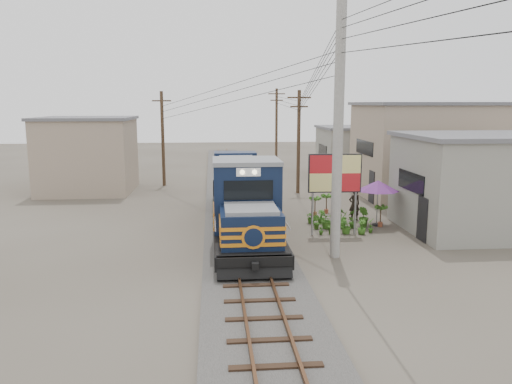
{
  "coord_description": "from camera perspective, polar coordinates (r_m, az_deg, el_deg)",
  "views": [
    {
      "loc": [
        -1.4,
        -19.56,
        6.13
      ],
      "look_at": [
        0.56,
        2.37,
        2.2
      ],
      "focal_mm": 35.0,
      "sensor_mm": 36.0,
      "label": 1
    }
  ],
  "objects": [
    {
      "name": "power_lines",
      "position": [
        28.12,
        -2.59,
        13.03
      ],
      "size": [
        9.65,
        19.0,
        3.3
      ],
      "color": "black",
      "rests_on": "ground"
    },
    {
      "name": "plant_nursery",
      "position": [
        24.96,
        9.5,
        -3.21
      ],
      "size": [
        3.07,
        2.99,
        1.09
      ],
      "color": "#33641C",
      "rests_on": "ground"
    },
    {
      "name": "shophouse_front",
      "position": [
        26.26,
        24.39,
        0.96
      ],
      "size": [
        7.35,
        6.3,
        4.7
      ],
      "color": "gray",
      "rests_on": "ground"
    },
    {
      "name": "track",
      "position": [
        30.17,
        -2.34,
        -1.11
      ],
      "size": [
        1.15,
        70.0,
        0.12
      ],
      "color": "#51331E",
      "rests_on": "ground"
    },
    {
      "name": "vendor",
      "position": [
        26.82,
        11.17,
        -1.42
      ],
      "size": [
        0.68,
        0.51,
        1.71
      ],
      "primitive_type": "imported",
      "rotation": [
        0.0,
        0.0,
        3.32
      ],
      "color": "black",
      "rests_on": "ground"
    },
    {
      "name": "ballast",
      "position": [
        30.2,
        -2.34,
        -1.44
      ],
      "size": [
        3.6,
        70.0,
        0.16
      ],
      "primitive_type": "cube",
      "color": "#595651",
      "rests_on": "ground"
    },
    {
      "name": "wooden_pole_far",
      "position": [
        48.01,
        2.35,
        7.49
      ],
      "size": [
        1.6,
        0.24,
        7.5
      ],
      "color": "#4C3826",
      "rests_on": "ground"
    },
    {
      "name": "market_umbrella",
      "position": [
        25.68,
        13.77,
        0.68
      ],
      "size": [
        2.79,
        2.79,
        2.33
      ],
      "rotation": [
        0.0,
        0.0,
        0.42
      ],
      "color": "black",
      "rests_on": "ground"
    },
    {
      "name": "ground",
      "position": [
        20.55,
        -0.97,
        -7.24
      ],
      "size": [
        120.0,
        120.0,
        0.0
      ],
      "primitive_type": "plane",
      "color": "#473F35",
      "rests_on": "ground"
    },
    {
      "name": "wooden_pole_mid",
      "position": [
        34.16,
        4.89,
        5.97
      ],
      "size": [
        1.6,
        0.24,
        7.0
      ],
      "color": "#4C3826",
      "rests_on": "ground"
    },
    {
      "name": "shophouse_mid",
      "position": [
        34.61,
        18.66,
        4.59
      ],
      "size": [
        8.4,
        7.35,
        6.2
      ],
      "color": "gray",
      "rests_on": "ground"
    },
    {
      "name": "shophouse_back",
      "position": [
        43.55,
        11.5,
        4.62
      ],
      "size": [
        6.3,
        6.3,
        4.2
      ],
      "color": "gray",
      "rests_on": "ground"
    },
    {
      "name": "locomotive",
      "position": [
        24.09,
        -1.68,
        -0.61
      ],
      "size": [
        2.77,
        15.04,
        3.73
      ],
      "color": "black",
      "rests_on": "ground"
    },
    {
      "name": "utility_pole_main",
      "position": [
        19.71,
        9.37,
        6.7
      ],
      "size": [
        0.4,
        0.4,
        10.0
      ],
      "color": "#9E9B93",
      "rests_on": "ground"
    },
    {
      "name": "billboard",
      "position": [
        23.37,
        9.0,
        1.9
      ],
      "size": [
        2.48,
        0.2,
        3.84
      ],
      "rotation": [
        0.0,
        0.0,
        -0.03
      ],
      "color": "#99999E",
      "rests_on": "ground"
    },
    {
      "name": "shophouse_left",
      "position": [
        36.76,
        -18.65,
        4.09
      ],
      "size": [
        6.3,
        6.3,
        5.2
      ],
      "color": "gray",
      "rests_on": "ground"
    },
    {
      "name": "wooden_pole_left",
      "position": [
        37.81,
        -10.61,
        6.23
      ],
      "size": [
        1.6,
        0.24,
        7.0
      ],
      "color": "#4C3826",
      "rests_on": "ground"
    }
  ]
}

